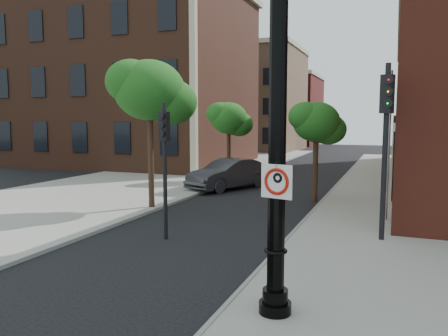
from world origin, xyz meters
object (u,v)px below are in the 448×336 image
at_px(no_parking_sign, 277,181).
at_px(traffic_signal_left, 164,148).
at_px(lamppost, 277,141).
at_px(parked_car, 229,174).
at_px(traffic_signal_right, 386,123).

relative_size(no_parking_sign, traffic_signal_left, 0.14).
relative_size(lamppost, parked_car, 1.47).
bearing_deg(no_parking_sign, lamppost, 117.73).
bearing_deg(lamppost, no_parking_sign, -75.88).
distance_m(lamppost, parked_car, 15.79).
xyz_separation_m(traffic_signal_left, traffic_signal_right, (6.34, 1.97, 0.77)).
xyz_separation_m(lamppost, no_parking_sign, (0.05, -0.18, -0.71)).
relative_size(traffic_signal_left, traffic_signal_right, 0.79).
distance_m(parked_car, traffic_signal_right, 11.79).
bearing_deg(no_parking_sign, parked_car, 127.49).
bearing_deg(lamppost, traffic_signal_left, 138.25).
height_order(parked_car, traffic_signal_left, traffic_signal_left).
height_order(lamppost, traffic_signal_right, lamppost).
bearing_deg(traffic_signal_left, traffic_signal_right, 18.59).
height_order(no_parking_sign, parked_car, no_parking_sign).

